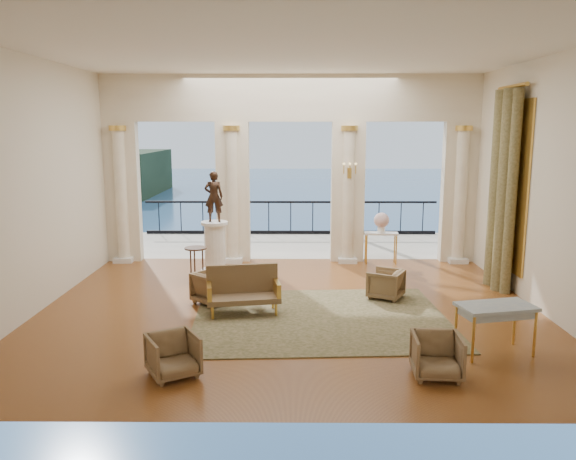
{
  "coord_description": "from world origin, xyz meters",
  "views": [
    {
      "loc": [
        0.05,
        -9.79,
        3.25
      ],
      "look_at": [
        -0.03,
        0.6,
        1.36
      ],
      "focal_mm": 35.0,
      "sensor_mm": 36.0,
      "label": 1
    }
  ],
  "objects_px": {
    "armchair_b": "(437,354)",
    "armchair_c": "(386,283)",
    "armchair_a": "(173,353)",
    "pedestal": "(215,248)",
    "statue": "(214,197)",
    "game_table": "(496,310)",
    "console_table": "(381,238)",
    "settee": "(243,290)",
    "armchair_d": "(214,286)",
    "side_table": "(196,252)"
  },
  "relations": [
    {
      "from": "armchair_c",
      "to": "settee",
      "type": "relative_size",
      "value": 0.46
    },
    {
      "from": "armchair_d",
      "to": "settee",
      "type": "bearing_deg",
      "value": 177.58
    },
    {
      "from": "pedestal",
      "to": "side_table",
      "type": "bearing_deg",
      "value": -110.1
    },
    {
      "from": "game_table",
      "to": "pedestal",
      "type": "xyz_separation_m",
      "value": [
        -4.7,
        4.61,
        -0.09
      ]
    },
    {
      "from": "armchair_b",
      "to": "game_table",
      "type": "bearing_deg",
      "value": 41.14
    },
    {
      "from": "armchair_d",
      "to": "statue",
      "type": "distance_m",
      "value": 2.68
    },
    {
      "from": "armchair_a",
      "to": "game_table",
      "type": "relative_size",
      "value": 0.54
    },
    {
      "from": "game_table",
      "to": "armchair_a",
      "type": "bearing_deg",
      "value": 177.39
    },
    {
      "from": "armchair_b",
      "to": "side_table",
      "type": "relative_size",
      "value": 0.84
    },
    {
      "from": "game_table",
      "to": "console_table",
      "type": "bearing_deg",
      "value": 85.58
    },
    {
      "from": "armchair_a",
      "to": "settee",
      "type": "bearing_deg",
      "value": 45.15
    },
    {
      "from": "pedestal",
      "to": "armchair_d",
      "type": "bearing_deg",
      "value": -82.8
    },
    {
      "from": "armchair_b",
      "to": "armchair_c",
      "type": "bearing_deg",
      "value": 95.37
    },
    {
      "from": "armchair_c",
      "to": "side_table",
      "type": "height_order",
      "value": "side_table"
    },
    {
      "from": "statue",
      "to": "console_table",
      "type": "distance_m",
      "value": 4.17
    },
    {
      "from": "armchair_a",
      "to": "statue",
      "type": "bearing_deg",
      "value": 62.11
    },
    {
      "from": "statue",
      "to": "console_table",
      "type": "bearing_deg",
      "value": -171.72
    },
    {
      "from": "settee",
      "to": "side_table",
      "type": "bearing_deg",
      "value": 110.79
    },
    {
      "from": "armchair_b",
      "to": "armchair_c",
      "type": "height_order",
      "value": "armchair_b"
    },
    {
      "from": "armchair_a",
      "to": "pedestal",
      "type": "bearing_deg",
      "value": 62.11
    },
    {
      "from": "armchair_a",
      "to": "statue",
      "type": "xyz_separation_m",
      "value": [
        -0.17,
        5.41,
        1.43
      ]
    },
    {
      "from": "armchair_c",
      "to": "pedestal",
      "type": "xyz_separation_m",
      "value": [
        -3.56,
        1.93,
        0.26
      ]
    },
    {
      "from": "armchair_b",
      "to": "armchair_c",
      "type": "xyz_separation_m",
      "value": [
        -0.1,
        3.48,
        -0.01
      ]
    },
    {
      "from": "armchair_d",
      "to": "armchair_c",
      "type": "bearing_deg",
      "value": -133.86
    },
    {
      "from": "statue",
      "to": "armchair_c",
      "type": "bearing_deg",
      "value": 146.25
    },
    {
      "from": "armchair_c",
      "to": "console_table",
      "type": "xyz_separation_m",
      "value": [
        0.35,
        2.87,
        0.32
      ]
    },
    {
      "from": "armchair_d",
      "to": "console_table",
      "type": "distance_m",
      "value": 4.84
    },
    {
      "from": "game_table",
      "to": "side_table",
      "type": "distance_m",
      "value": 6.28
    },
    {
      "from": "pedestal",
      "to": "console_table",
      "type": "relative_size",
      "value": 1.43
    },
    {
      "from": "armchair_a",
      "to": "side_table",
      "type": "relative_size",
      "value": 0.83
    },
    {
      "from": "settee",
      "to": "side_table",
      "type": "relative_size",
      "value": 1.78
    },
    {
      "from": "game_table",
      "to": "pedestal",
      "type": "bearing_deg",
      "value": 122.95
    },
    {
      "from": "armchair_b",
      "to": "game_table",
      "type": "xyz_separation_m",
      "value": [
        1.04,
        0.8,
        0.34
      ]
    },
    {
      "from": "pedestal",
      "to": "settee",
      "type": "bearing_deg",
      "value": -72.64
    },
    {
      "from": "armchair_d",
      "to": "console_table",
      "type": "bearing_deg",
      "value": -98.09
    },
    {
      "from": "armchair_c",
      "to": "game_table",
      "type": "bearing_deg",
      "value": 50.67
    },
    {
      "from": "armchair_c",
      "to": "side_table",
      "type": "bearing_deg",
      "value": -78.73
    },
    {
      "from": "armchair_b",
      "to": "pedestal",
      "type": "distance_m",
      "value": 6.54
    },
    {
      "from": "game_table",
      "to": "console_table",
      "type": "relative_size",
      "value": 1.42
    },
    {
      "from": "armchair_d",
      "to": "settee",
      "type": "xyz_separation_m",
      "value": [
        0.59,
        -0.55,
        0.08
      ]
    },
    {
      "from": "armchair_a",
      "to": "pedestal",
      "type": "relative_size",
      "value": 0.54
    },
    {
      "from": "settee",
      "to": "pedestal",
      "type": "relative_size",
      "value": 1.15
    },
    {
      "from": "armchair_a",
      "to": "armchair_d",
      "type": "bearing_deg",
      "value": 58.25
    },
    {
      "from": "armchair_b",
      "to": "armchair_c",
      "type": "relative_size",
      "value": 1.03
    },
    {
      "from": "armchair_c",
      "to": "settee",
      "type": "bearing_deg",
      "value": -44.41
    },
    {
      "from": "console_table",
      "to": "armchair_c",
      "type": "bearing_deg",
      "value": -92.19
    },
    {
      "from": "pedestal",
      "to": "statue",
      "type": "relative_size",
      "value": 1.04
    },
    {
      "from": "game_table",
      "to": "pedestal",
      "type": "distance_m",
      "value": 6.59
    },
    {
      "from": "console_table",
      "to": "armchair_a",
      "type": "bearing_deg",
      "value": -115.72
    },
    {
      "from": "armchair_d",
      "to": "statue",
      "type": "bearing_deg",
      "value": -42.34
    }
  ]
}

